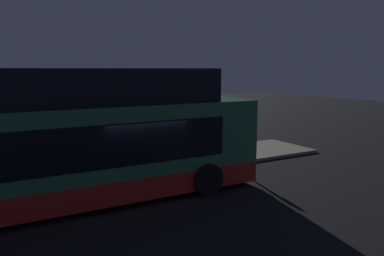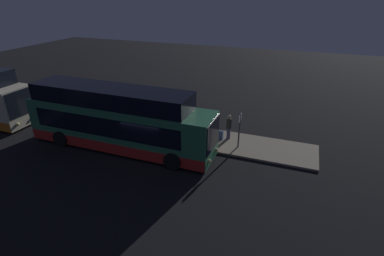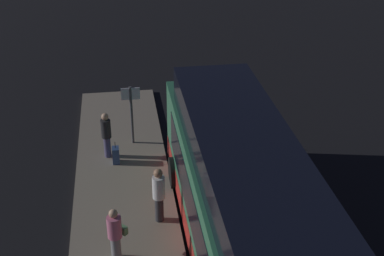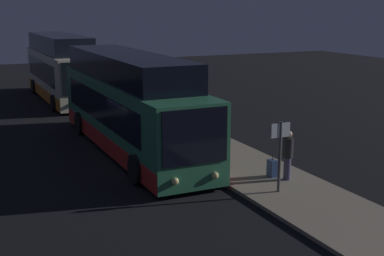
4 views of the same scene
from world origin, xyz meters
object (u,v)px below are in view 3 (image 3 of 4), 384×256
(passenger_with_bags, at_px, (115,233))
(passenger_boarding, at_px, (159,193))
(passenger_waiting, at_px, (106,133))
(bus_lead, at_px, (243,217))
(suitcase, at_px, (116,155))
(sign_post, at_px, (131,108))

(passenger_with_bags, bearing_deg, passenger_boarding, 95.33)
(passenger_boarding, xyz_separation_m, passenger_waiting, (4.07, 1.52, -0.03))
(bus_lead, bearing_deg, passenger_with_bags, 74.88)
(passenger_waiting, height_order, passenger_with_bags, passenger_waiting)
(bus_lead, xyz_separation_m, passenger_boarding, (2.39, 1.95, -0.69))
(passenger_boarding, height_order, passenger_waiting, passenger_boarding)
(passenger_with_bags, relative_size, suitcase, 1.93)
(sign_post, bearing_deg, passenger_waiting, 133.38)
(passenger_waiting, relative_size, sign_post, 0.75)
(bus_lead, distance_m, passenger_with_bags, 3.48)
(suitcase, bearing_deg, passenger_with_bags, 179.07)
(passenger_boarding, height_order, suitcase, passenger_boarding)
(suitcase, height_order, sign_post, sign_post)
(bus_lead, height_order, passenger_with_bags, bus_lead)
(sign_post, bearing_deg, suitcase, 154.34)
(passenger_with_bags, bearing_deg, sign_post, 129.67)
(passenger_waiting, distance_m, sign_post, 1.42)
(passenger_waiting, height_order, suitcase, passenger_waiting)
(bus_lead, relative_size, sign_post, 5.45)
(passenger_boarding, bearing_deg, passenger_waiting, 141.72)
(passenger_boarding, bearing_deg, passenger_with_bags, -99.74)
(bus_lead, bearing_deg, passenger_boarding, 39.21)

